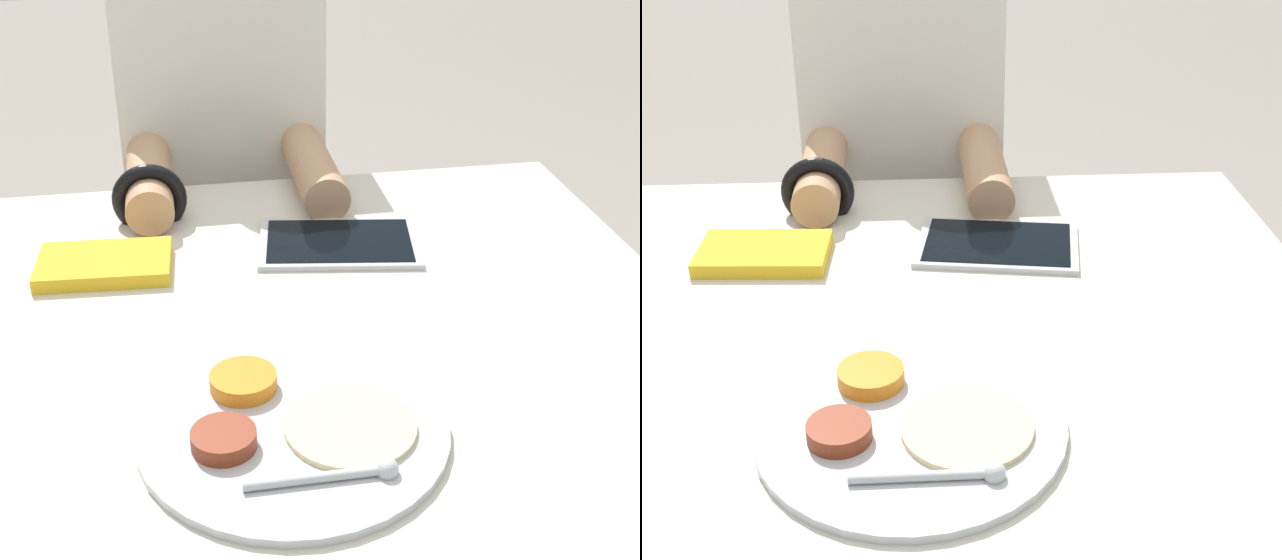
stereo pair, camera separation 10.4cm
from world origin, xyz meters
TOP-DOWN VIEW (x-y plane):
  - thali_tray at (-0.02, -0.18)m, footprint 0.31×0.31m
  - red_notebook at (-0.21, 0.20)m, footprint 0.18×0.12m
  - tablet_device at (0.11, 0.22)m, footprint 0.24×0.19m
  - person_diner at (-0.02, 0.64)m, footprint 0.36×0.46m

SIDE VIEW (x-z plane):
  - person_diner at x=-0.02m, z-range -0.03..1.22m
  - tablet_device at x=0.11m, z-range 0.77..0.78m
  - thali_tray at x=-0.02m, z-range 0.77..0.80m
  - red_notebook at x=-0.21m, z-range 0.77..0.79m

